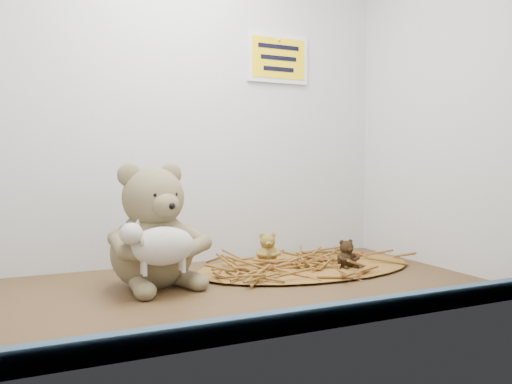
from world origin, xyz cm
name	(u,v)px	position (x,y,z in cm)	size (l,w,h in cm)	color
alcove_shell	(196,75)	(0.00, 9.00, 45.00)	(120.40, 60.20, 90.40)	#402716
front_rail	(272,324)	(0.00, -28.80, 1.80)	(119.28, 2.20, 3.60)	#365468
straw_bed	(306,266)	(28.64, 10.82, 0.55)	(57.04, 33.12, 1.10)	brown
main_teddy	(152,225)	(-9.84, 8.92, 13.10)	(21.12, 22.29, 26.19)	olive
toy_lamb	(163,246)	(-9.84, -0.47, 10.00)	(16.36, 9.98, 10.57)	beige
mini_teddy_tan	(267,247)	(20.99, 16.95, 4.98)	(6.26, 6.61, 7.76)	olive
mini_teddy_brown	(346,252)	(36.29, 4.68, 4.50)	(5.48, 5.79, 6.80)	black
wall_sign	(278,58)	(30.00, 29.40, 55.00)	(16.00, 1.20, 11.00)	yellow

